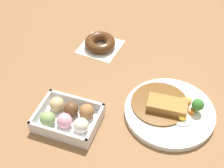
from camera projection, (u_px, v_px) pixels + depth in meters
The scene contains 4 objects.
ground_plane at pixel (140, 93), 0.99m from camera, with size 1.60×1.60×0.00m, color brown.
curry_plate at pixel (169, 110), 0.92m from camera, with size 0.27×0.27×0.07m.
donut_box at pixel (68, 117), 0.89m from camera, with size 0.18×0.14×0.06m.
chocolate_ring_donut at pixel (100, 43), 1.15m from camera, with size 0.15×0.15×0.04m.
Camera 1 is at (-0.14, 0.67, 0.73)m, focal length 50.05 mm.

